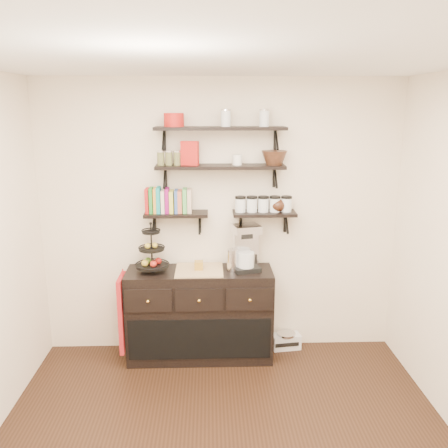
# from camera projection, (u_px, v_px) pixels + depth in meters

# --- Properties ---
(ceiling) EXTENTS (3.50, 3.50, 0.02)m
(ceiling) POSITION_uv_depth(u_px,v_px,m) (227.00, 56.00, 2.63)
(ceiling) COLOR white
(ceiling) RESTS_ON back_wall
(back_wall) EXTENTS (3.50, 0.02, 2.70)m
(back_wall) POSITION_uv_depth(u_px,v_px,m) (220.00, 219.00, 4.66)
(back_wall) COLOR white
(back_wall) RESTS_ON ground
(shelf_top) EXTENTS (1.20, 0.27, 0.23)m
(shelf_top) POSITION_uv_depth(u_px,v_px,m) (220.00, 129.00, 4.32)
(shelf_top) COLOR black
(shelf_top) RESTS_ON back_wall
(shelf_mid) EXTENTS (1.20, 0.27, 0.23)m
(shelf_mid) POSITION_uv_depth(u_px,v_px,m) (220.00, 167.00, 4.40)
(shelf_mid) COLOR black
(shelf_mid) RESTS_ON back_wall
(shelf_low_left) EXTENTS (0.60, 0.25, 0.23)m
(shelf_low_left) POSITION_uv_depth(u_px,v_px,m) (176.00, 215.00, 4.51)
(shelf_low_left) COLOR black
(shelf_low_left) RESTS_ON back_wall
(shelf_low_right) EXTENTS (0.60, 0.25, 0.23)m
(shelf_low_right) POSITION_uv_depth(u_px,v_px,m) (264.00, 214.00, 4.54)
(shelf_low_right) COLOR black
(shelf_low_right) RESTS_ON back_wall
(cookbooks) EXTENTS (0.40, 0.15, 0.26)m
(cookbooks) POSITION_uv_depth(u_px,v_px,m) (169.00, 200.00, 4.47)
(cookbooks) COLOR #A51819
(cookbooks) RESTS_ON shelf_low_left
(glass_canisters) EXTENTS (0.54, 0.10, 0.13)m
(glass_canisters) POSITION_uv_depth(u_px,v_px,m) (263.00, 205.00, 4.51)
(glass_canisters) COLOR silver
(glass_canisters) RESTS_ON shelf_low_right
(sideboard) EXTENTS (1.40, 0.50, 0.92)m
(sideboard) POSITION_uv_depth(u_px,v_px,m) (200.00, 314.00, 4.64)
(sideboard) COLOR black
(sideboard) RESTS_ON floor
(fruit_stand) EXTENTS (0.31, 0.31, 0.46)m
(fruit_stand) POSITION_uv_depth(u_px,v_px,m) (152.00, 255.00, 4.48)
(fruit_stand) COLOR black
(fruit_stand) RESTS_ON sideboard
(candle) EXTENTS (0.08, 0.08, 0.08)m
(candle) POSITION_uv_depth(u_px,v_px,m) (199.00, 265.00, 4.52)
(candle) COLOR olive
(candle) RESTS_ON sideboard
(coffee_maker) EXTENTS (0.29, 0.29, 0.45)m
(coffee_maker) POSITION_uv_depth(u_px,v_px,m) (246.00, 248.00, 4.52)
(coffee_maker) COLOR black
(coffee_maker) RESTS_ON sideboard
(thermal_carafe) EXTENTS (0.11, 0.11, 0.22)m
(thermal_carafe) POSITION_uv_depth(u_px,v_px,m) (233.00, 260.00, 4.49)
(thermal_carafe) COLOR silver
(thermal_carafe) RESTS_ON sideboard
(apron) EXTENTS (0.04, 0.31, 0.73)m
(apron) POSITION_uv_depth(u_px,v_px,m) (123.00, 313.00, 4.50)
(apron) COLOR #9F1B11
(apron) RESTS_ON sideboard
(radio) EXTENTS (0.30, 0.22, 0.17)m
(radio) POSITION_uv_depth(u_px,v_px,m) (286.00, 341.00, 4.88)
(radio) COLOR silver
(radio) RESTS_ON floor
(recipe_box) EXTENTS (0.17, 0.10, 0.22)m
(recipe_box) POSITION_uv_depth(u_px,v_px,m) (190.00, 153.00, 4.36)
(recipe_box) COLOR #B61914
(recipe_box) RESTS_ON shelf_mid
(walnut_bowl) EXTENTS (0.24, 0.24, 0.13)m
(walnut_bowl) POSITION_uv_depth(u_px,v_px,m) (274.00, 158.00, 4.39)
(walnut_bowl) COLOR black
(walnut_bowl) RESTS_ON shelf_mid
(ramekins) EXTENTS (0.09, 0.09, 0.10)m
(ramekins) POSITION_uv_depth(u_px,v_px,m) (237.00, 160.00, 4.39)
(ramekins) COLOR white
(ramekins) RESTS_ON shelf_mid
(teapot) EXTENTS (0.19, 0.15, 0.14)m
(teapot) POSITION_uv_depth(u_px,v_px,m) (278.00, 204.00, 4.51)
(teapot) COLOR #351B10
(teapot) RESTS_ON shelf_low_right
(red_pot) EXTENTS (0.18, 0.18, 0.12)m
(red_pot) POSITION_uv_depth(u_px,v_px,m) (174.00, 120.00, 4.28)
(red_pot) COLOR #B61914
(red_pot) RESTS_ON shelf_top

